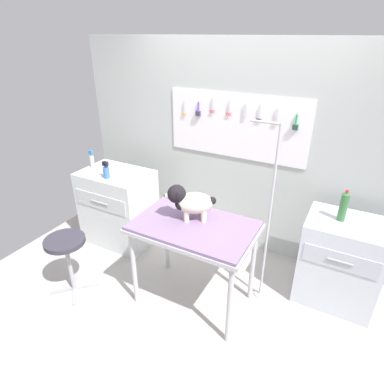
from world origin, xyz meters
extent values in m
cube|color=#AAA5A0|center=(0.00, 0.00, -0.02)|extent=(4.40, 4.00, 0.04)
cube|color=#B0B5B1|center=(0.00, 1.28, 1.15)|extent=(4.00, 0.06, 2.30)
cube|color=white|center=(-0.08, 1.24, 1.43)|extent=(1.53, 0.02, 0.68)
cylinder|color=gray|center=(-0.69, 1.23, 1.64)|extent=(0.01, 0.02, 0.01)
cube|color=silver|center=(-0.70, 1.22, 1.57)|extent=(0.01, 0.00, 0.11)
cube|color=silver|center=(-0.68, 1.22, 1.57)|extent=(0.01, 0.00, 0.11)
torus|color=orange|center=(-0.70, 1.22, 1.50)|extent=(0.03, 0.01, 0.03)
torus|color=orange|center=(-0.68, 1.22, 1.50)|extent=(0.03, 0.01, 0.03)
cylinder|color=gray|center=(-0.51, 1.23, 1.66)|extent=(0.01, 0.02, 0.01)
cylinder|color=#60479D|center=(-0.51, 1.22, 1.60)|extent=(0.02, 0.02, 0.09)
cube|color=#60479D|center=(-0.51, 1.22, 1.53)|extent=(0.06, 0.02, 0.06)
cube|color=#333338|center=(-0.51, 1.21, 1.53)|extent=(0.05, 0.01, 0.05)
cylinder|color=gray|center=(-0.35, 1.23, 1.71)|extent=(0.01, 0.02, 0.01)
cube|color=silver|center=(-0.35, 1.22, 1.64)|extent=(0.01, 0.00, 0.11)
cube|color=silver|center=(-0.34, 1.22, 1.64)|extent=(0.01, 0.00, 0.11)
torus|color=red|center=(-0.36, 1.22, 1.56)|extent=(0.03, 0.01, 0.03)
torus|color=red|center=(-0.33, 1.22, 1.56)|extent=(0.03, 0.01, 0.03)
cylinder|color=gray|center=(-0.16, 1.23, 1.70)|extent=(0.01, 0.02, 0.01)
cube|color=silver|center=(-0.16, 1.22, 1.63)|extent=(0.01, 0.00, 0.11)
cube|color=silver|center=(-0.15, 1.22, 1.63)|extent=(0.01, 0.00, 0.11)
torus|color=red|center=(-0.17, 1.22, 1.56)|extent=(0.03, 0.01, 0.03)
torus|color=red|center=(-0.14, 1.22, 1.56)|extent=(0.03, 0.01, 0.03)
cylinder|color=gray|center=(0.02, 1.23, 1.68)|extent=(0.01, 0.02, 0.01)
cube|color=silver|center=(0.02, 1.22, 1.60)|extent=(0.03, 0.01, 0.13)
cylinder|color=gray|center=(0.17, 1.23, 1.68)|extent=(0.01, 0.02, 0.01)
cube|color=silver|center=(0.16, 1.22, 1.61)|extent=(0.01, 0.00, 0.11)
cube|color=silver|center=(0.18, 1.22, 1.61)|extent=(0.01, 0.00, 0.11)
torus|color=black|center=(0.16, 1.22, 1.54)|extent=(0.03, 0.01, 0.03)
torus|color=black|center=(0.18, 1.22, 1.54)|extent=(0.03, 0.01, 0.03)
cylinder|color=gray|center=(0.34, 1.23, 1.66)|extent=(0.01, 0.02, 0.01)
cube|color=silver|center=(0.34, 1.22, 1.59)|extent=(0.01, 0.00, 0.11)
cube|color=silver|center=(0.35, 1.22, 1.59)|extent=(0.01, 0.00, 0.11)
torus|color=gold|center=(0.33, 1.22, 1.52)|extent=(0.03, 0.01, 0.03)
torus|color=gold|center=(0.35, 1.22, 1.52)|extent=(0.03, 0.01, 0.03)
cylinder|color=gray|center=(0.53, 1.23, 1.64)|extent=(0.01, 0.02, 0.01)
cylinder|color=#2D9157|center=(0.53, 1.22, 1.58)|extent=(0.02, 0.02, 0.09)
cube|color=#2D9157|center=(0.53, 1.22, 1.51)|extent=(0.06, 0.02, 0.06)
cube|color=#333338|center=(0.53, 1.21, 1.51)|extent=(0.05, 0.01, 0.05)
cylinder|color=#B7B7BC|center=(-0.46, -0.13, 0.39)|extent=(0.04, 0.04, 0.79)
cylinder|color=#B7B7BC|center=(0.48, -0.13, 0.39)|extent=(0.04, 0.04, 0.79)
cylinder|color=#B7B7BC|center=(-0.46, 0.43, 0.39)|extent=(0.04, 0.04, 0.79)
cylinder|color=#B7B7BC|center=(0.48, 0.43, 0.39)|extent=(0.04, 0.04, 0.79)
cube|color=#B7B7BC|center=(0.01, 0.15, 0.81)|extent=(1.06, 0.68, 0.03)
cube|color=slate|center=(0.01, 0.15, 0.84)|extent=(1.03, 0.66, 0.03)
cylinder|color=#B7B7BC|center=(0.56, 0.51, 0.01)|extent=(0.11, 0.11, 0.01)
cylinder|color=#B7B7BC|center=(0.56, 0.51, 0.86)|extent=(0.02, 0.02, 1.71)
cylinder|color=#B7B7BC|center=(0.44, 0.51, 1.70)|extent=(0.24, 0.02, 0.02)
cylinder|color=beige|center=(-0.07, 0.16, 0.91)|extent=(0.05, 0.05, 0.11)
cylinder|color=beige|center=(-0.12, 0.25, 0.91)|extent=(0.05, 0.05, 0.11)
cylinder|color=beige|center=(0.06, 0.23, 0.91)|extent=(0.05, 0.05, 0.11)
cylinder|color=beige|center=(0.02, 0.32, 0.91)|extent=(0.05, 0.05, 0.11)
ellipsoid|color=beige|center=(-0.03, 0.24, 1.01)|extent=(0.38, 0.33, 0.18)
ellipsoid|color=black|center=(-0.13, 0.18, 1.00)|extent=(0.17, 0.18, 0.10)
sphere|color=black|center=(-0.17, 0.17, 1.10)|extent=(0.16, 0.16, 0.16)
ellipsoid|color=beige|center=(-0.23, 0.13, 1.08)|extent=(0.09, 0.09, 0.05)
sphere|color=black|center=(-0.25, 0.12, 1.08)|extent=(0.02, 0.02, 0.02)
ellipsoid|color=black|center=(-0.12, 0.11, 1.11)|extent=(0.06, 0.05, 0.09)
ellipsoid|color=black|center=(-0.18, 0.23, 1.11)|extent=(0.06, 0.05, 0.09)
sphere|color=black|center=(0.10, 0.31, 1.03)|extent=(0.07, 0.07, 0.07)
cube|color=silver|center=(-1.27, 0.63, 0.45)|extent=(0.80, 0.56, 0.90)
cube|color=silver|center=(-1.27, 0.35, 0.65)|extent=(0.70, 0.01, 0.18)
cylinder|color=#99999E|center=(-1.27, 0.34, 0.65)|extent=(0.24, 0.02, 0.02)
cube|color=silver|center=(1.18, 0.82, 0.42)|extent=(0.68, 0.52, 0.85)
cube|color=silver|center=(1.18, 0.56, 0.61)|extent=(0.60, 0.01, 0.17)
cylinder|color=#99999E|center=(1.18, 0.55, 0.61)|extent=(0.20, 0.02, 0.02)
cylinder|color=#9E9EA3|center=(-1.11, -0.31, 0.28)|extent=(0.04, 0.04, 0.57)
cube|color=#9E9EA3|center=(-1.03, -0.23, 0.01)|extent=(0.18, 0.18, 0.02)
cube|color=#9E9EA3|center=(-1.19, -0.23, 0.01)|extent=(0.18, 0.18, 0.02)
cube|color=#9E9EA3|center=(-1.19, -0.39, 0.01)|extent=(0.18, 0.18, 0.02)
cube|color=#9E9EA3|center=(-1.03, -0.39, 0.01)|extent=(0.18, 0.18, 0.02)
cylinder|color=#34313D|center=(-1.11, -0.31, 0.59)|extent=(0.37, 0.37, 0.04)
cylinder|color=#3B6CB9|center=(-1.24, 0.47, 0.96)|extent=(0.07, 0.07, 0.12)
cylinder|color=#3B6CB9|center=(-1.24, 0.47, 1.03)|extent=(0.03, 0.03, 0.02)
cube|color=black|center=(-1.24, 0.47, 1.06)|extent=(0.06, 0.04, 0.04)
cylinder|color=#AABAC1|center=(-1.61, 0.64, 0.97)|extent=(0.05, 0.05, 0.14)
cylinder|color=#AABAC1|center=(-1.61, 0.64, 1.04)|extent=(0.02, 0.02, 0.02)
cube|color=#3570B8|center=(-1.61, 0.64, 1.08)|extent=(0.05, 0.03, 0.04)
cylinder|color=#346C39|center=(1.10, 0.83, 0.98)|extent=(0.07, 0.07, 0.25)
cone|color=#346C39|center=(1.10, 0.83, 1.11)|extent=(0.07, 0.07, 0.02)
cylinder|color=red|center=(1.10, 0.83, 1.13)|extent=(0.03, 0.03, 0.02)
camera|label=1|loc=(1.11, -1.92, 2.33)|focal=30.19mm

